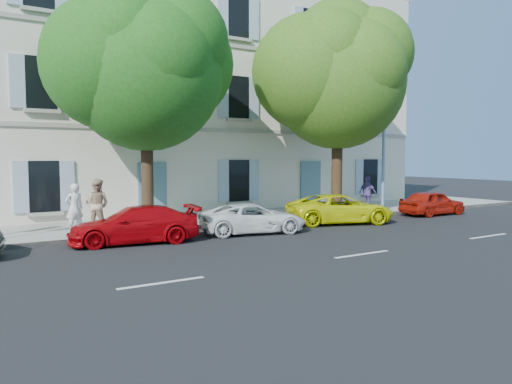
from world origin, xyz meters
TOP-DOWN VIEW (x-y plane):
  - ground at (0.00, 0.00)m, footprint 90.00×90.00m
  - sidewalk at (0.00, 4.45)m, footprint 36.00×4.50m
  - kerb at (0.00, 2.28)m, footprint 36.00×0.16m
  - building at (0.00, 10.20)m, footprint 28.00×7.00m
  - car_red_coupe at (-4.84, 1.23)m, footprint 4.32×2.34m
  - car_white_coupe at (-0.54, 0.98)m, footprint 4.16×2.57m
  - car_yellow_supercar at (3.89, 1.27)m, footprint 4.82×3.37m
  - car_red_hatchback at (9.56, 1.16)m, footprint 3.47×1.43m
  - tree_left at (-3.59, 3.43)m, footprint 5.62×5.62m
  - tree_right at (5.20, 2.98)m, footprint 6.01×6.01m
  - street_lamp at (8.02, 2.69)m, footprint 0.26×1.60m
  - pedestrian_a at (-6.17, 3.53)m, footprint 0.68×0.50m
  - pedestrian_b at (-5.36, 3.70)m, footprint 1.12×1.11m
  - pedestrian_c at (7.56, 3.38)m, footprint 0.55×1.03m

SIDE VIEW (x-z plane):
  - ground at x=0.00m, z-range 0.00..0.00m
  - sidewalk at x=0.00m, z-range 0.00..0.15m
  - kerb at x=0.00m, z-range 0.00..0.16m
  - car_white_coupe at x=-0.54m, z-range 0.00..1.08m
  - car_red_hatchback at x=9.56m, z-range 0.00..1.18m
  - car_red_coupe at x=-4.84m, z-range 0.00..1.19m
  - car_yellow_supercar at x=3.89m, z-range 0.00..1.22m
  - pedestrian_c at x=7.56m, z-range 0.15..1.82m
  - pedestrian_a at x=-6.17m, z-range 0.15..1.85m
  - pedestrian_b at x=-5.36m, z-range 0.15..1.98m
  - street_lamp at x=8.02m, z-range 0.65..8.14m
  - tree_left at x=-3.59m, z-range 1.40..10.11m
  - building at x=0.00m, z-range 0.00..12.00m
  - tree_right at x=5.20m, z-range 1.46..10.72m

